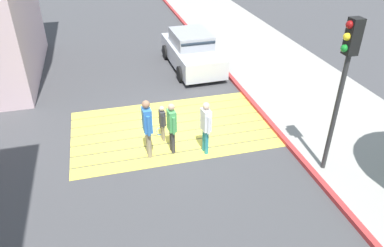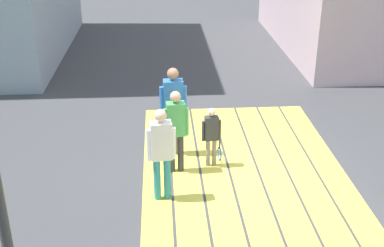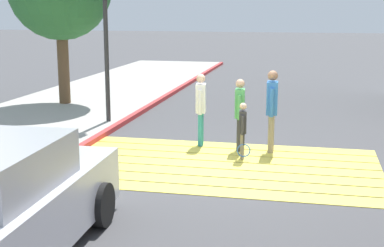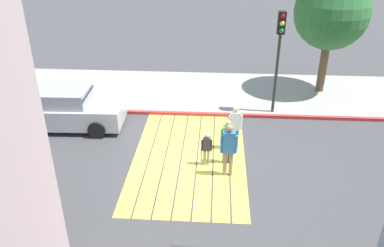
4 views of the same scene
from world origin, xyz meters
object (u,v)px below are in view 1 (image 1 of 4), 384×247
at_px(pedestrian_adult_lead, 172,125).
at_px(pedestrian_adult_trailing, 147,125).
at_px(pedestrian_adult_side, 206,124).
at_px(pedestrian_child_with_racket, 162,122).
at_px(car_parked_near_curb, 192,51).
at_px(traffic_light_corner, 345,69).

relative_size(pedestrian_adult_lead, pedestrian_adult_trailing, 0.89).
xyz_separation_m(pedestrian_adult_lead, pedestrian_adult_side, (-0.93, 0.27, 0.03)).
relative_size(pedestrian_adult_trailing, pedestrian_adult_side, 1.09).
bearing_deg(pedestrian_child_with_racket, pedestrian_adult_lead, 103.20).
relative_size(pedestrian_adult_lead, pedestrian_child_with_racket, 1.34).
height_order(pedestrian_adult_lead, pedestrian_child_with_racket, pedestrian_adult_lead).
distance_m(pedestrian_adult_trailing, pedestrian_child_with_racket, 0.97).
height_order(car_parked_near_curb, pedestrian_child_with_racket, car_parked_near_curb).
distance_m(traffic_light_corner, pedestrian_child_with_racket, 5.32).
bearing_deg(pedestrian_adult_trailing, traffic_light_corner, 156.84).
height_order(pedestrian_adult_side, pedestrian_child_with_racket, pedestrian_adult_side).
bearing_deg(pedestrian_child_with_racket, car_parked_near_curb, -113.45).
bearing_deg(pedestrian_child_with_racket, pedestrian_adult_side, 138.80).
relative_size(pedestrian_adult_trailing, pedestrian_child_with_racket, 1.51).
xyz_separation_m(pedestrian_adult_trailing, pedestrian_child_with_racket, (-0.54, -0.70, -0.39)).
relative_size(car_parked_near_curb, traffic_light_corner, 1.03).
xyz_separation_m(traffic_light_corner, pedestrian_adult_lead, (3.81, -1.95, -2.10)).
xyz_separation_m(car_parked_near_curb, pedestrian_adult_lead, (2.23, 6.19, 0.21)).
relative_size(car_parked_near_curb, pedestrian_adult_trailing, 2.40).
distance_m(pedestrian_adult_lead, pedestrian_adult_trailing, 0.71).
xyz_separation_m(car_parked_near_curb, pedestrian_adult_side, (1.30, 6.46, 0.24)).
bearing_deg(pedestrian_child_with_racket, pedestrian_adult_trailing, 52.36).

